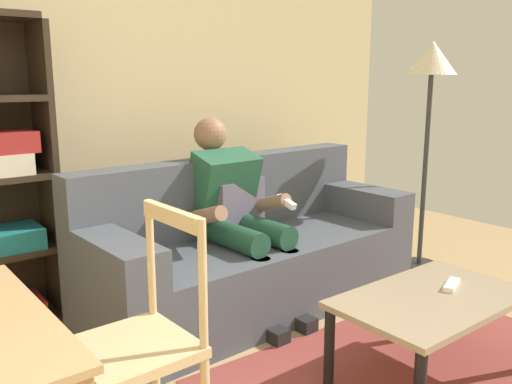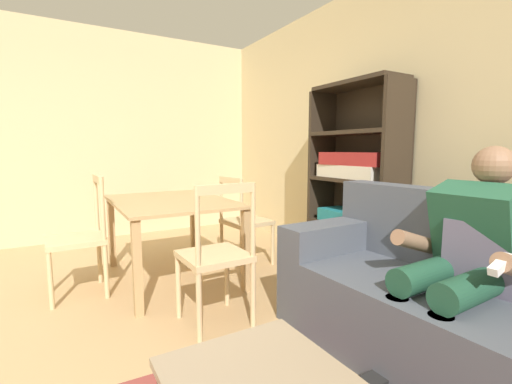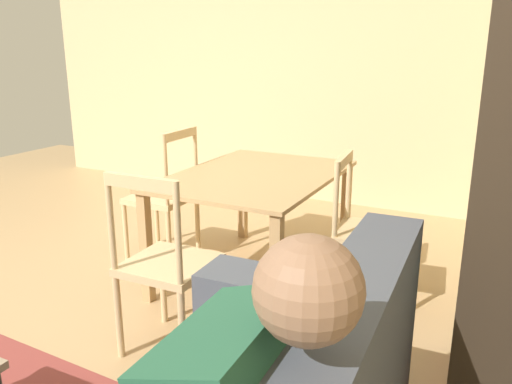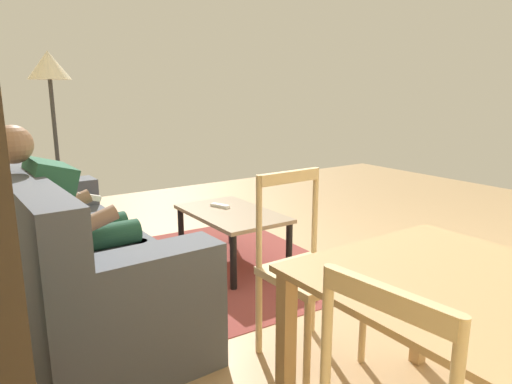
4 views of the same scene
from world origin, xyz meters
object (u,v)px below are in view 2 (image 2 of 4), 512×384
Objects in this scene: bookshelf at (356,190)px; dining_chair_near_wall at (244,221)px; person_lounging at (463,257)px; dining_table at (171,211)px; dining_chair_by_doorway at (80,238)px; couch at (482,317)px; dining_chair_facing_couch at (216,256)px.

dining_chair_near_wall is at bearing -132.33° from bookshelf.
dining_table is (-2.11, -0.91, -0.00)m from person_lounging.
dining_chair_near_wall is 1.51m from dining_chair_by_doorway.
couch is 2.45× the size of dining_chair_near_wall.
dining_chair_by_doorway reaches higher than dining_chair_near_wall.
bookshelf reaches higher than dining_chair_facing_couch.
couch is at bearing 22.22° from dining_table.
person_lounging is at bearing 39.44° from dining_chair_facing_couch.
dining_chair_facing_couch is at bearing -80.22° from bookshelf.
couch is 2.78m from dining_chair_by_doorway.
bookshelf is 1.61m from dining_chair_facing_couch.
couch is 2.41m from dining_table.
dining_chair_near_wall is at bearing -175.82° from person_lounging.
dining_table is 1.39× the size of dining_chair_facing_couch.
dining_chair_by_doorway is at bearing -143.17° from dining_chair_facing_couch.
couch is 1.24× the size of bookshelf.
couch reaches higher than dining_chair_near_wall.
bookshelf reaches higher than person_lounging.
person_lounging reaches higher than dining_chair_near_wall.
dining_chair_near_wall reaches higher than dining_table.
dining_chair_near_wall is at bearing 143.07° from dining_chair_facing_couch.
dining_chair_by_doorway reaches higher than dining_table.
person_lounging is at bearing 38.22° from dining_chair_by_doorway.
person_lounging is 0.89× the size of dining_table.
dining_chair_facing_couch reaches higher than dining_chair_near_wall.
couch is 2.29× the size of dining_chair_by_doorway.
dining_table is at bearing -90.23° from dining_chair_near_wall.
dining_chair_near_wall is 0.94× the size of dining_chair_facing_couch.
couch is at bearing 36.71° from dining_chair_facing_couch.
person_lounging reaches higher than dining_table.
couch is 1.52m from dining_chair_facing_couch.
dining_chair_facing_couch is (-1.22, -0.91, 0.13)m from couch.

